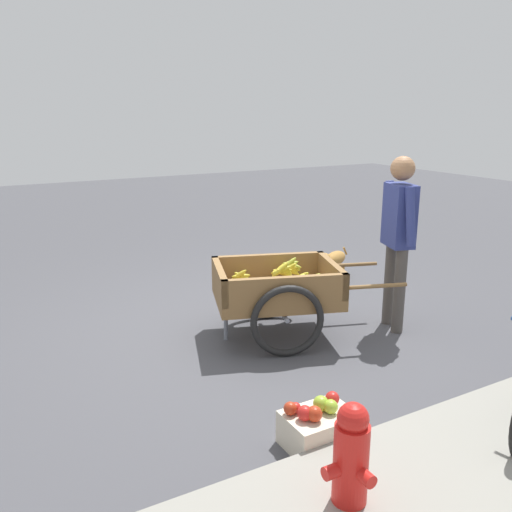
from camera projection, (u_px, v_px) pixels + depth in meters
ground_plane at (243, 330)px, 5.20m from camera, size 24.00×24.00×0.00m
fruit_cart at (278, 291)px, 4.95m from camera, size 1.81×1.25×0.72m
vendor_person at (399, 228)px, 5.01m from camera, size 0.30×0.56×1.64m
dog at (334, 259)px, 6.62m from camera, size 0.62×0.37×0.40m
fire_hydrant at (351, 464)px, 2.71m from camera, size 0.25×0.25×0.67m
plastic_bucket at (318, 283)px, 6.18m from camera, size 0.29×0.29×0.25m
apple_crate at (318, 426)px, 3.39m from camera, size 0.44×0.32×0.32m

